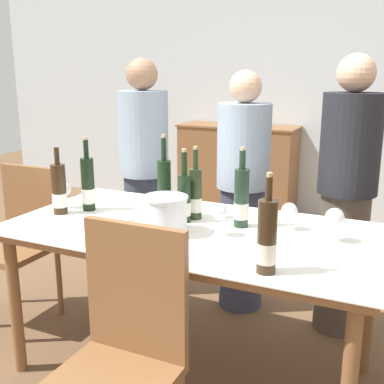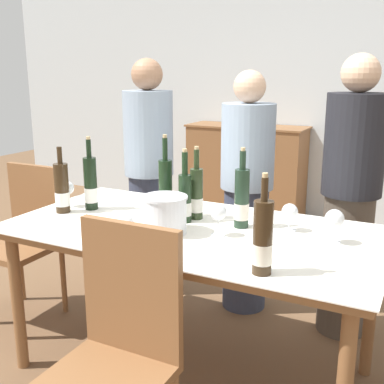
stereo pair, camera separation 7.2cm
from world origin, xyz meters
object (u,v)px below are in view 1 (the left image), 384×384
(dining_table, at_px, (192,242))
(wine_bottle_4, at_px, (195,194))
(wine_bottle_6, at_px, (88,185))
(wine_glass_1, at_px, (126,225))
(chair_near_front, at_px, (123,344))
(person_guest_left, at_px, (243,194))
(wine_bottle_0, at_px, (241,199))
(wine_bottle_1, at_px, (59,191))
(chair_left_end, at_px, (21,233))
(wine_bottle_3, at_px, (184,198))
(sideboard_cabinet, at_px, (237,170))
(wine_glass_2, at_px, (335,218))
(person_guest_right, at_px, (346,199))
(wine_bottle_5, at_px, (164,190))
(ice_bucket, at_px, (166,214))
(wine_glass_4, at_px, (219,213))
(wine_glass_3, at_px, (64,190))
(wine_bottle_2, at_px, (267,239))
(wine_glass_0, at_px, (289,212))
(person_host, at_px, (145,179))

(dining_table, xyz_separation_m, wine_bottle_4, (-0.05, 0.15, 0.20))
(wine_bottle_6, relative_size, wine_glass_1, 2.92)
(chair_near_front, distance_m, person_guest_left, 1.50)
(dining_table, relative_size, wine_bottle_0, 4.63)
(chair_near_front, xyz_separation_m, person_guest_left, (-0.06, 1.48, 0.21))
(wine_bottle_1, distance_m, chair_left_end, 0.60)
(wine_bottle_3, xyz_separation_m, wine_bottle_4, (0.03, 0.08, 0.00))
(wine_bottle_6, xyz_separation_m, chair_left_end, (-0.56, 0.04, -0.37))
(sideboard_cabinet, height_order, wine_glass_2, sideboard_cabinet)
(wine_glass_2, distance_m, chair_left_end, 1.88)
(sideboard_cabinet, xyz_separation_m, wine_bottle_6, (0.11, -2.70, 0.43))
(person_guest_right, bearing_deg, wine_bottle_5, -141.20)
(wine_bottle_6, xyz_separation_m, person_guest_left, (0.62, 0.74, -0.16))
(ice_bucket, xyz_separation_m, wine_bottle_3, (0.00, 0.19, 0.03))
(wine_glass_4, bearing_deg, wine_glass_3, 175.84)
(person_guest_left, bearing_deg, ice_bucket, -94.08)
(wine_bottle_3, bearing_deg, wine_bottle_2, -38.02)
(wine_bottle_3, bearing_deg, wine_glass_2, 1.73)
(wine_bottle_1, relative_size, wine_glass_2, 2.30)
(wine_glass_1, distance_m, person_guest_right, 1.34)
(wine_glass_0, bearing_deg, person_guest_right, 72.66)
(ice_bucket, bearing_deg, wine_glass_3, 168.66)
(wine_bottle_4, height_order, wine_glass_0, wine_bottle_4)
(wine_bottle_1, xyz_separation_m, person_guest_right, (1.35, 0.83, -0.10))
(ice_bucket, xyz_separation_m, chair_left_end, (-1.12, 0.20, -0.32))
(wine_glass_2, distance_m, wine_glass_3, 1.44)
(dining_table, relative_size, wine_bottle_3, 4.87)
(wine_bottle_0, relative_size, chair_left_end, 0.41)
(wine_bottle_4, height_order, wine_glass_4, wine_bottle_4)
(chair_near_front, bearing_deg, ice_bucket, 102.56)
(dining_table, bearing_deg, wine_glass_4, -15.45)
(wine_bottle_4, xyz_separation_m, wine_glass_3, (-0.74, -0.13, -0.03))
(wine_bottle_4, relative_size, person_host, 0.23)
(dining_table, height_order, wine_glass_0, wine_glass_0)
(dining_table, relative_size, ice_bucket, 8.54)
(wine_bottle_6, height_order, wine_glass_3, wine_bottle_6)
(dining_table, bearing_deg, wine_glass_1, -115.40)
(dining_table, xyz_separation_m, wine_bottle_0, (0.20, 0.12, 0.21))
(ice_bucket, relative_size, person_host, 0.13)
(wine_bottle_2, relative_size, wine_glass_3, 2.67)
(person_host, relative_size, person_guest_left, 1.05)
(wine_bottle_0, distance_m, wine_bottle_3, 0.29)
(wine_glass_2, bearing_deg, chair_left_end, -179.69)
(wine_glass_1, bearing_deg, chair_left_end, 158.05)
(chair_left_end, bearing_deg, wine_glass_3, -8.57)
(wine_bottle_0, distance_m, wine_glass_1, 0.58)
(wine_glass_2, distance_m, chair_near_front, 1.05)
(wine_bottle_0, xyz_separation_m, person_guest_right, (0.41, 0.64, -0.11))
(wine_bottle_3, height_order, chair_near_front, wine_bottle_3)
(wine_bottle_3, bearing_deg, wine_bottle_4, 70.71)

